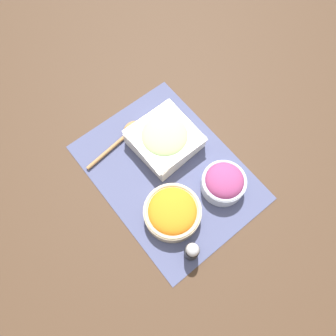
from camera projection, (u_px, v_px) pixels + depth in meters
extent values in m
plane|color=#422D1E|center=(168.00, 172.00, 1.03)|extent=(3.00, 3.00, 0.00)
cube|color=#474C70|center=(168.00, 172.00, 1.03)|extent=(0.55, 0.41, 0.00)
cylinder|color=#C6B28E|center=(172.00, 213.00, 0.95)|extent=(0.17, 0.17, 0.05)
torus|color=#C6B28E|center=(172.00, 211.00, 0.93)|extent=(0.17, 0.17, 0.01)
ellipsoid|color=orange|center=(172.00, 211.00, 0.93)|extent=(0.14, 0.14, 0.05)
cube|color=silver|center=(165.00, 140.00, 1.04)|extent=(0.20, 0.20, 0.06)
cube|color=silver|center=(165.00, 136.00, 1.01)|extent=(0.19, 0.19, 0.00)
ellipsoid|color=#A8CC7F|center=(165.00, 136.00, 1.01)|extent=(0.15, 0.15, 0.04)
cylinder|color=silver|center=(223.00, 184.00, 0.98)|extent=(0.13, 0.13, 0.05)
torus|color=silver|center=(225.00, 181.00, 0.96)|extent=(0.13, 0.13, 0.01)
ellipsoid|color=#93386B|center=(225.00, 181.00, 0.96)|extent=(0.11, 0.11, 0.05)
cylinder|color=#9E7042|center=(109.00, 150.00, 1.05)|extent=(0.03, 0.18, 0.01)
ellipsoid|color=#9E7042|center=(133.00, 128.00, 1.07)|extent=(0.06, 0.07, 0.03)
cylinder|color=black|center=(192.00, 252.00, 0.90)|extent=(0.04, 0.04, 0.07)
sphere|color=#B2B2B7|center=(193.00, 250.00, 0.86)|extent=(0.04, 0.04, 0.04)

